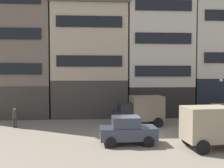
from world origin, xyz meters
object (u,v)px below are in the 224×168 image
Objects in this scene: delivery_truck_near at (216,126)px; delivery_truck_far at (140,110)px; streetlamp_curbside at (221,93)px; sedan_light at (128,130)px; pedestrian_officer at (15,116)px.

delivery_truck_far is at bearing 116.13° from delivery_truck_near.
delivery_truck_far is 8.56m from streetlamp_curbside.
delivery_truck_far is 5.98m from sedan_light.
delivery_truck_far is at bearing 71.77° from sedan_light.
delivery_truck_near and delivery_truck_far have the same top height.
sedan_light is 12.70m from streetlamp_curbside.
sedan_light is (-5.31, 1.37, -0.51)m from delivery_truck_near.
delivery_truck_far is 1.09× the size of streetlamp_curbside.
streetlamp_curbside is (8.29, 1.77, 1.25)m from delivery_truck_far.
pedestrian_officer is (-14.32, 6.95, -0.44)m from delivery_truck_near.
delivery_truck_near is at bearing -25.91° from pedestrian_officer.
pedestrian_officer is 0.44× the size of streetlamp_curbside.
delivery_truck_near is at bearing -14.51° from sedan_light.
pedestrian_officer is at bearing -174.50° from streetlamp_curbside.
delivery_truck_near is 2.49× the size of pedestrian_officer.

